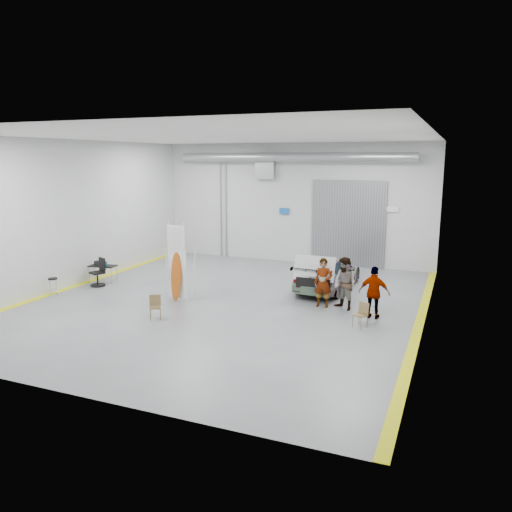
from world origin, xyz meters
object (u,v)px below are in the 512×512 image
at_px(person_b, 345,284).
at_px(surfboard_display, 177,269).
at_px(work_table, 102,265).
at_px(office_chair, 98,274).
at_px(sedan_car, 328,273).
at_px(folding_chair_near, 156,312).
at_px(person_c, 374,293).
at_px(folding_chair_far, 360,320).
at_px(person_a, 323,283).
at_px(shop_stool, 53,287).

bearing_deg(person_b, surfboard_display, -136.09).
xyz_separation_m(work_table, office_chair, (0.31, -0.59, -0.22)).
xyz_separation_m(sedan_car, folding_chair_near, (-4.29, -6.03, -0.41)).
height_order(sedan_car, surfboard_display, surfboard_display).
bearing_deg(folding_chair_near, sedan_car, 22.37).
bearing_deg(folding_chair_near, person_c, -9.24).
bearing_deg(folding_chair_far, surfboard_display, -156.34).
xyz_separation_m(sedan_car, person_a, (0.49, -2.57, 0.23)).
bearing_deg(person_a, sedan_car, 98.08).
bearing_deg(surfboard_display, office_chair, -178.30).
bearing_deg(surfboard_display, person_b, 22.90).
relative_size(folding_chair_far, office_chair, 0.68).
relative_size(person_a, shop_stool, 2.47).
distance_m(surfboard_display, folding_chair_far, 6.95).
distance_m(person_c, folding_chair_near, 7.28).
xyz_separation_m(person_a, person_b, (0.78, 0.00, 0.04)).
xyz_separation_m(surfboard_display, work_table, (-4.55, 1.26, -0.49)).
bearing_deg(person_a, folding_chair_near, -146.77).
relative_size(sedan_car, shop_stool, 6.29).
xyz_separation_m(sedan_car, work_table, (-9.27, -2.60, 0.07)).
bearing_deg(folding_chair_far, person_b, 144.35).
height_order(shop_stool, work_table, work_table).
xyz_separation_m(person_a, folding_chair_near, (-4.78, -3.46, -0.65)).
bearing_deg(person_a, person_b, -2.64).
bearing_deg(office_chair, work_table, 142.26).
distance_m(surfboard_display, office_chair, 4.35).
distance_m(folding_chair_far, shop_stool, 11.69).
height_order(work_table, office_chair, office_chair).
xyz_separation_m(sedan_car, office_chair, (-8.96, -3.19, -0.15)).
distance_m(sedan_car, surfboard_display, 6.13).
bearing_deg(shop_stool, work_table, 84.84).
distance_m(person_c, work_table, 11.68).
height_order(person_b, folding_chair_far, person_b).
height_order(person_b, office_chair, person_b).
bearing_deg(shop_stool, person_b, 13.54).
bearing_deg(person_c, person_a, -14.36).
xyz_separation_m(person_b, folding_chair_far, (0.88, -1.69, -0.69)).
distance_m(surfboard_display, work_table, 4.75).
xyz_separation_m(person_a, shop_stool, (-9.99, -2.59, -0.53)).
distance_m(person_c, surfboard_display, 7.15).
relative_size(sedan_car, folding_chair_far, 5.81).
distance_m(folding_chair_near, folding_chair_far, 6.68).
relative_size(folding_chair_far, shop_stool, 1.08).
distance_m(folding_chair_near, office_chair, 5.47).
xyz_separation_m(sedan_car, shop_stool, (-9.50, -5.16, -0.30)).
distance_m(person_c, office_chair, 11.36).
bearing_deg(person_b, shop_stool, -134.74).
xyz_separation_m(person_c, folding_chair_far, (-0.24, -1.06, -0.64)).
xyz_separation_m(person_a, work_table, (-9.76, -0.03, -0.16)).
distance_m(sedan_car, person_c, 4.00).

